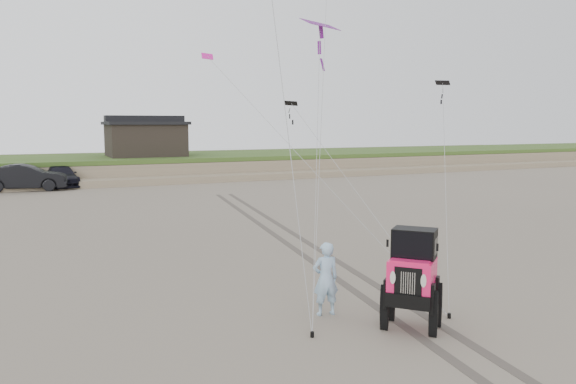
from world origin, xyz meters
name	(u,v)px	position (x,y,z in m)	size (l,w,h in m)	color
ground	(370,318)	(0.00, 0.00, 0.00)	(160.00, 160.00, 0.00)	#6B6054
dune_ridge	(121,167)	(0.00, 37.50, 0.82)	(160.00, 14.25, 1.73)	#7A6B54
cabin	(145,138)	(2.00, 37.00, 3.24)	(6.40, 5.40, 3.35)	black
truck_b	(26,178)	(-7.16, 30.26, 0.87)	(1.85, 5.29, 1.74)	black
truck_c	(60,176)	(-4.95, 31.78, 0.73)	(2.06, 5.06, 1.47)	black
jeep	(412,290)	(0.40, -0.97, 0.87)	(2.02, 4.68, 1.74)	#FF1C61
man	(326,279)	(-0.84, 0.60, 0.86)	(0.63, 0.41, 1.72)	#87B8D1
stake_main	(312,334)	(-1.75, -0.50, 0.06)	(0.08, 0.08, 0.12)	black
stake_aux	(449,316)	(1.61, -0.80, 0.06)	(0.08, 0.08, 0.12)	black
tire_tracks	(297,243)	(2.00, 8.00, 0.00)	(5.22, 29.74, 0.01)	#4C443D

